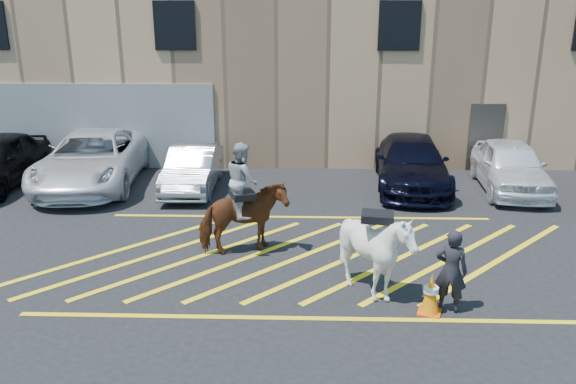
{
  "coord_description": "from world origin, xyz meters",
  "views": [
    {
      "loc": [
        0.09,
        -11.21,
        4.89
      ],
      "look_at": [
        -0.25,
        0.2,
        1.3
      ],
      "focal_mm": 35.0,
      "sensor_mm": 36.0,
      "label": 1
    }
  ],
  "objects_px": {
    "mounted_bay": "(243,210)",
    "saddled_white": "(376,252)",
    "car_blue_suv": "(411,163)",
    "car_silver_sedan": "(193,168)",
    "car_white_suv": "(510,166)",
    "traffic_cone": "(431,294)",
    "handler": "(451,271)",
    "car_white_pickup": "(93,159)"
  },
  "relations": [
    {
      "from": "mounted_bay",
      "to": "saddled_white",
      "type": "relative_size",
      "value": 1.38
    },
    {
      "from": "car_blue_suv",
      "to": "mounted_bay",
      "type": "bearing_deg",
      "value": -126.33
    },
    {
      "from": "car_blue_suv",
      "to": "saddled_white",
      "type": "relative_size",
      "value": 2.82
    },
    {
      "from": "car_silver_sedan",
      "to": "car_white_suv",
      "type": "bearing_deg",
      "value": 0.27
    },
    {
      "from": "car_silver_sedan",
      "to": "saddled_white",
      "type": "bearing_deg",
      "value": -56.13
    },
    {
      "from": "traffic_cone",
      "to": "handler",
      "type": "bearing_deg",
      "value": 18.93
    },
    {
      "from": "car_white_suv",
      "to": "car_silver_sedan",
      "type": "bearing_deg",
      "value": -172.89
    },
    {
      "from": "traffic_cone",
      "to": "car_white_pickup",
      "type": "bearing_deg",
      "value": 138.81
    },
    {
      "from": "mounted_bay",
      "to": "handler",
      "type": "bearing_deg",
      "value": -31.87
    },
    {
      "from": "mounted_bay",
      "to": "traffic_cone",
      "type": "distance_m",
      "value": 4.31
    },
    {
      "from": "car_white_pickup",
      "to": "saddled_white",
      "type": "height_order",
      "value": "saddled_white"
    },
    {
      "from": "mounted_bay",
      "to": "saddled_white",
      "type": "height_order",
      "value": "mounted_bay"
    },
    {
      "from": "car_blue_suv",
      "to": "traffic_cone",
      "type": "xyz_separation_m",
      "value": [
        -1.0,
        -7.59,
        -0.35
      ]
    },
    {
      "from": "car_white_pickup",
      "to": "car_white_suv",
      "type": "bearing_deg",
      "value": -6.11
    },
    {
      "from": "car_white_pickup",
      "to": "car_blue_suv",
      "type": "relative_size",
      "value": 1.15
    },
    {
      "from": "car_white_suv",
      "to": "handler",
      "type": "height_order",
      "value": "handler"
    },
    {
      "from": "car_silver_sedan",
      "to": "car_blue_suv",
      "type": "bearing_deg",
      "value": 3.43
    },
    {
      "from": "mounted_bay",
      "to": "car_white_suv",
      "type": "bearing_deg",
      "value": 33.51
    },
    {
      "from": "car_white_pickup",
      "to": "car_blue_suv",
      "type": "bearing_deg",
      "value": -4.57
    },
    {
      "from": "car_white_suv",
      "to": "handler",
      "type": "bearing_deg",
      "value": -109.96
    },
    {
      "from": "saddled_white",
      "to": "mounted_bay",
      "type": "bearing_deg",
      "value": 143.5
    },
    {
      "from": "car_blue_suv",
      "to": "saddled_white",
      "type": "bearing_deg",
      "value": -100.26
    },
    {
      "from": "car_silver_sedan",
      "to": "saddled_white",
      "type": "height_order",
      "value": "saddled_white"
    },
    {
      "from": "car_white_pickup",
      "to": "traffic_cone",
      "type": "height_order",
      "value": "car_white_pickup"
    },
    {
      "from": "car_white_pickup",
      "to": "car_white_suv",
      "type": "xyz_separation_m",
      "value": [
        12.33,
        -0.15,
        -0.07
      ]
    },
    {
      "from": "traffic_cone",
      "to": "mounted_bay",
      "type": "bearing_deg",
      "value": 144.39
    },
    {
      "from": "handler",
      "to": "saddled_white",
      "type": "xyz_separation_m",
      "value": [
        -1.23,
        0.46,
        0.13
      ]
    },
    {
      "from": "handler",
      "to": "saddled_white",
      "type": "distance_m",
      "value": 1.32
    },
    {
      "from": "car_silver_sedan",
      "to": "car_blue_suv",
      "type": "height_order",
      "value": "car_blue_suv"
    },
    {
      "from": "car_white_suv",
      "to": "handler",
      "type": "distance_m",
      "value": 7.98
    },
    {
      "from": "saddled_white",
      "to": "handler",
      "type": "bearing_deg",
      "value": -20.54
    },
    {
      "from": "handler",
      "to": "mounted_bay",
      "type": "distance_m",
      "value": 4.49
    },
    {
      "from": "car_silver_sedan",
      "to": "mounted_bay",
      "type": "xyz_separation_m",
      "value": [
        1.97,
        -4.61,
        0.35
      ]
    },
    {
      "from": "saddled_white",
      "to": "car_silver_sedan",
      "type": "bearing_deg",
      "value": 124.89
    },
    {
      "from": "handler",
      "to": "traffic_cone",
      "type": "bearing_deg",
      "value": 41.47
    },
    {
      "from": "car_white_suv",
      "to": "mounted_bay",
      "type": "height_order",
      "value": "mounted_bay"
    },
    {
      "from": "car_white_pickup",
      "to": "mounted_bay",
      "type": "relative_size",
      "value": 2.35
    },
    {
      "from": "car_white_suv",
      "to": "saddled_white",
      "type": "height_order",
      "value": "saddled_white"
    },
    {
      "from": "handler",
      "to": "mounted_bay",
      "type": "relative_size",
      "value": 0.61
    },
    {
      "from": "car_white_pickup",
      "to": "mounted_bay",
      "type": "distance_m",
      "value": 7.09
    },
    {
      "from": "car_white_suv",
      "to": "saddled_white",
      "type": "xyz_separation_m",
      "value": [
        -4.7,
        -6.72,
        0.15
      ]
    },
    {
      "from": "car_white_suv",
      "to": "mounted_bay",
      "type": "relative_size",
      "value": 1.75
    }
  ]
}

